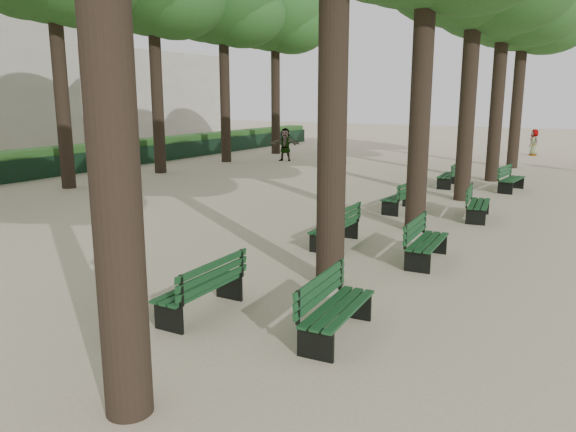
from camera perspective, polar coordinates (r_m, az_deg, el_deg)
The scene contains 17 objects.
ground at distance 9.05m, azimuth -13.23°, elevation -10.53°, with size 120.00×120.00×0.00m, color #C6B496.
tree_central_5 at distance 29.60m, azimuth 22.99°, elevation 19.41°, with size 6.00×6.00×9.95m.
tree_far_5 at distance 34.36m, azimuth -1.31°, elevation 20.01°, with size 6.00×6.00×10.45m.
bench_left_0 at distance 9.17m, azimuth -8.83°, elevation -8.21°, with size 0.61×1.81×0.92m.
bench_left_1 at distance 13.16m, azimuth 4.77°, elevation -1.82°, with size 0.61×1.81×0.92m.
bench_left_2 at distance 17.30m, azimuth 11.36°, elevation 1.36°, with size 0.68×1.83×0.92m.
bench_left_3 at distance 22.44m, azimuth 15.96°, elevation 3.56°, with size 0.68×1.83×0.92m.
bench_right_0 at distance 8.26m, azimuth 5.03°, elevation -10.44°, with size 0.70×1.84×0.92m.
bench_right_1 at distance 12.14m, azimuth 13.92°, elevation -3.34°, with size 0.68×1.83×0.92m.
bench_right_2 at distance 16.77m, azimuth 18.75°, elevation 0.61°, with size 0.81×1.86×0.92m.
bench_right_3 at distance 22.16m, azimuth 21.74°, elevation 3.06°, with size 0.74×1.85×0.92m.
man_with_map at distance 9.10m, azimuth -16.59°, elevation -4.83°, with size 0.67×0.74×1.72m.
pedestrian_d at distance 35.97m, azimuth 23.74°, elevation 6.86°, with size 0.75×0.31×1.53m, color #262628.
pedestrian_e at distance 30.27m, azimuth -0.29°, elevation 7.28°, with size 1.62×0.35×1.75m, color #262628.
fence at distance 27.06m, azimuth -20.41°, elevation 5.04°, with size 0.08×42.00×0.90m, color black.
hedge at distance 27.59m, azimuth -21.37°, elevation 5.41°, with size 1.20×42.00×1.20m, color #1E4A19.
building_far at distance 52.96m, azimuth -17.16°, elevation 11.68°, with size 12.00×16.00×7.00m, color #B7B2A3.
Camera 1 is at (5.87, -5.97, 3.44)m, focal length 35.00 mm.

